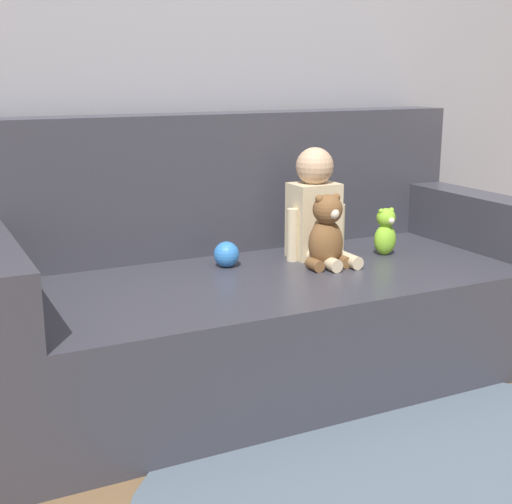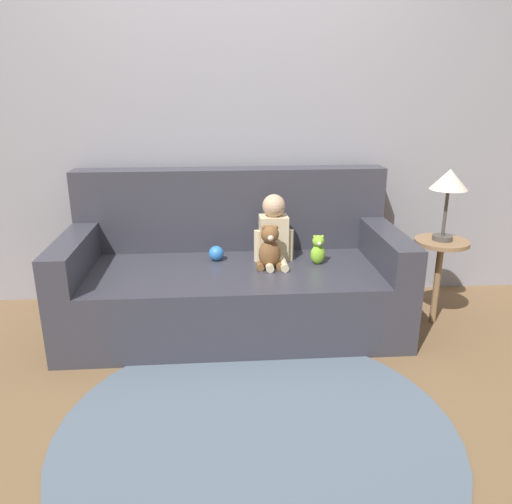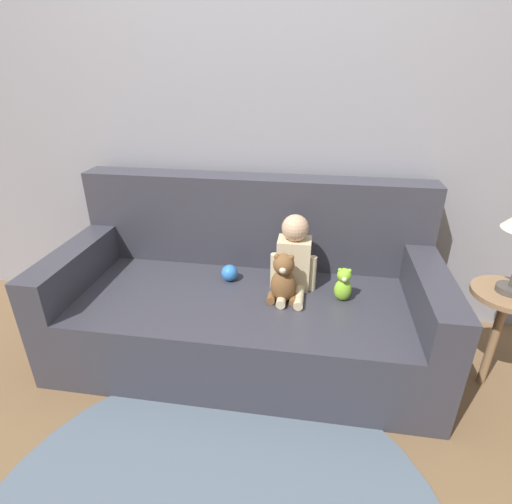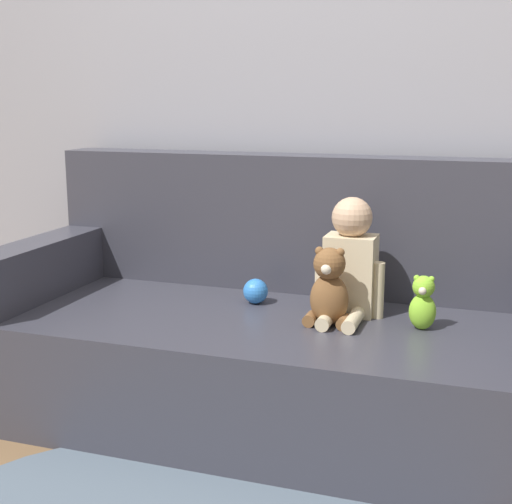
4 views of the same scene
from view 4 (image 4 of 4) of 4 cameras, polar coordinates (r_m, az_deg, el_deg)
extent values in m
plane|color=brown|center=(2.68, 1.32, -13.18)|extent=(12.00, 12.00, 0.00)
cube|color=#93939E|center=(2.95, 4.74, 15.08)|extent=(8.00, 0.05, 2.60)
cube|color=#383842|center=(2.60, 1.35, -9.20)|extent=(2.02, 0.92, 0.40)
cube|color=#383842|center=(2.82, 3.65, 2.33)|extent=(2.02, 0.18, 0.53)
cube|color=#383842|center=(2.91, -16.31, -1.03)|extent=(0.16, 0.92, 0.21)
cube|color=beige|center=(2.53, 7.56, -1.81)|extent=(0.17, 0.13, 0.28)
sphere|color=tan|center=(2.49, 7.70, 2.76)|extent=(0.14, 0.14, 0.14)
cylinder|color=beige|center=(2.43, 5.75, -5.26)|extent=(0.05, 0.17, 0.05)
cylinder|color=beige|center=(2.41, 7.79, -5.44)|extent=(0.05, 0.17, 0.05)
cylinder|color=beige|center=(2.54, 5.20, -2.67)|extent=(0.04, 0.04, 0.20)
cylinder|color=beige|center=(2.51, 9.73, -3.03)|extent=(0.04, 0.04, 0.20)
ellipsoid|color=brown|center=(2.41, 5.88, -3.81)|extent=(0.13, 0.11, 0.18)
sphere|color=brown|center=(2.37, 5.90, -0.93)|extent=(0.11, 0.11, 0.11)
sphere|color=brown|center=(2.37, 5.10, 0.08)|extent=(0.03, 0.03, 0.03)
sphere|color=brown|center=(2.35, 6.75, -0.04)|extent=(0.03, 0.03, 0.03)
sphere|color=beige|center=(2.33, 5.66, -1.35)|extent=(0.04, 0.04, 0.04)
cylinder|color=brown|center=(2.42, 4.38, -5.36)|extent=(0.04, 0.07, 0.04)
cylinder|color=brown|center=(2.40, 7.06, -5.60)|extent=(0.04, 0.07, 0.04)
ellipsoid|color=#8CD133|center=(2.42, 13.17, -4.67)|extent=(0.09, 0.07, 0.12)
sphere|color=#8CD133|center=(2.40, 13.25, -2.75)|extent=(0.07, 0.07, 0.07)
sphere|color=#8CD133|center=(2.39, 12.72, -2.07)|extent=(0.02, 0.02, 0.02)
sphere|color=#8CD133|center=(2.39, 13.85, -2.15)|extent=(0.02, 0.02, 0.02)
sphere|color=beige|center=(2.37, 13.18, -3.05)|extent=(0.03, 0.03, 0.03)
sphere|color=#337FDB|center=(2.66, -0.03, -3.15)|extent=(0.09, 0.09, 0.09)
camera|label=1|loc=(1.85, -66.80, 2.77)|focal=50.00mm
camera|label=2|loc=(1.01, -108.09, 13.00)|focal=35.00mm
camera|label=3|loc=(0.73, -20.74, 42.43)|focal=28.00mm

